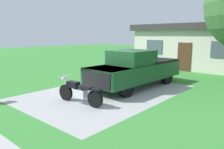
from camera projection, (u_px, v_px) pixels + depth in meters
name	position (u px, v px, depth m)	size (l,w,h in m)	color
ground_plane	(108.00, 92.00, 10.05)	(80.00, 80.00, 0.00)	#378434
driveway_pad	(108.00, 92.00, 10.05)	(5.27, 7.76, 0.01)	#A1A1A1
motorcycle	(79.00, 92.00, 8.33)	(2.21, 0.70, 1.09)	black
pickup_truck	(137.00, 68.00, 11.04)	(2.21, 5.69, 1.90)	black
neighbor_house	(197.00, 46.00, 17.61)	(9.60, 5.60, 3.50)	beige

